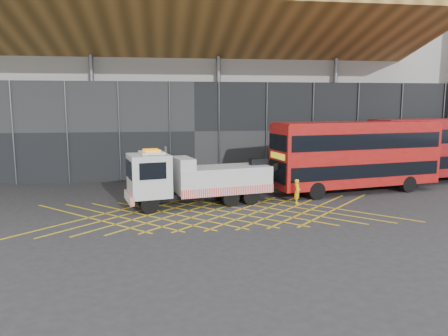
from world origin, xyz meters
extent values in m
plane|color=#2B2A2D|center=(0.00, 0.00, 0.00)|extent=(120.00, 120.00, 0.00)
cube|color=yellow|center=(-4.80, 0.00, 0.01)|extent=(7.16, 7.16, 0.01)
cube|color=yellow|center=(-4.80, 0.00, 0.01)|extent=(7.16, 7.16, 0.01)
cube|color=yellow|center=(-3.20, 0.00, 0.01)|extent=(7.16, 7.16, 0.01)
cube|color=yellow|center=(-3.20, 0.00, 0.01)|extent=(7.16, 7.16, 0.01)
cube|color=yellow|center=(-1.60, 0.00, 0.01)|extent=(7.16, 7.16, 0.01)
cube|color=yellow|center=(-1.60, 0.00, 0.01)|extent=(7.16, 7.16, 0.01)
cube|color=yellow|center=(0.00, 0.00, 0.01)|extent=(7.16, 7.16, 0.01)
cube|color=yellow|center=(0.00, 0.00, 0.01)|extent=(7.16, 7.16, 0.01)
cube|color=yellow|center=(1.60, 0.00, 0.01)|extent=(7.16, 7.16, 0.01)
cube|color=yellow|center=(1.60, 0.00, 0.01)|extent=(7.16, 7.16, 0.01)
cube|color=yellow|center=(3.20, 0.00, 0.01)|extent=(7.16, 7.16, 0.01)
cube|color=yellow|center=(3.20, 0.00, 0.01)|extent=(7.16, 7.16, 0.01)
cube|color=yellow|center=(4.80, 0.00, 0.01)|extent=(7.16, 7.16, 0.01)
cube|color=yellow|center=(4.80, 0.00, 0.01)|extent=(7.16, 7.16, 0.01)
cube|color=yellow|center=(6.40, 0.00, 0.01)|extent=(7.16, 7.16, 0.01)
cube|color=yellow|center=(6.40, 0.00, 0.01)|extent=(7.16, 7.16, 0.01)
cube|color=yellow|center=(8.00, 0.00, 0.01)|extent=(7.16, 7.16, 0.01)
cube|color=yellow|center=(8.00, 0.00, 0.01)|extent=(7.16, 7.16, 0.01)
cube|color=yellow|center=(9.60, 0.00, 0.01)|extent=(7.16, 7.16, 0.01)
cube|color=yellow|center=(9.60, 0.00, 0.01)|extent=(7.16, 7.16, 0.01)
cube|color=#989893|center=(2.00, 19.00, 9.00)|extent=(55.00, 14.00, 18.00)
cube|color=black|center=(2.00, 11.70, 4.00)|extent=(55.00, 0.80, 8.00)
cube|color=brown|center=(0.00, 8.00, 11.50)|extent=(40.00, 11.93, 4.07)
cylinder|color=#595B60|center=(-6.00, 11.50, 5.00)|extent=(0.36, 0.36, 10.00)
cylinder|color=#595B60|center=(4.00, 11.50, 5.00)|extent=(0.36, 0.36, 10.00)
cylinder|color=#595B60|center=(14.00, 11.50, 5.00)|extent=(0.36, 0.36, 10.00)
cube|color=black|center=(1.70, 2.16, 0.67)|extent=(9.12, 2.86, 0.34)
cube|color=silver|center=(-1.49, 1.47, 2.06)|extent=(2.76, 2.83, 2.50)
cube|color=black|center=(-2.63, 1.23, 2.50)|extent=(0.49, 2.07, 1.06)
cube|color=red|center=(-2.66, 1.22, 0.82)|extent=(0.76, 2.49, 0.53)
cube|color=orange|center=(-1.30, 1.51, 3.53)|extent=(1.09, 1.31, 0.12)
cube|color=silver|center=(3.02, 2.44, 1.58)|extent=(6.32, 3.60, 1.54)
cube|color=red|center=(3.28, 1.24, 1.01)|extent=(5.83, 1.31, 0.53)
cube|color=silver|center=(0.58, 1.92, 2.69)|extent=(1.42, 2.45, 0.67)
cube|color=black|center=(5.46, 2.97, 2.50)|extent=(1.23, 0.71, 0.48)
cube|color=black|center=(6.39, 3.17, 2.02)|extent=(2.12, 0.77, 1.04)
cylinder|color=black|center=(-1.46, 0.45, 0.53)|extent=(1.10, 0.55, 1.06)
cylinder|color=black|center=(-1.89, 2.42, 0.53)|extent=(1.10, 0.55, 1.06)
cylinder|color=black|center=(4.73, 1.78, 0.53)|extent=(1.10, 0.55, 1.06)
cylinder|color=black|center=(4.31, 3.75, 0.53)|extent=(1.10, 0.55, 1.06)
cylinder|color=#595B60|center=(-0.47, 2.67, 2.59)|extent=(0.13, 0.13, 2.11)
cube|color=#9E0F0C|center=(12.90, 4.58, 2.74)|extent=(12.55, 5.05, 4.32)
cube|color=black|center=(12.90, 4.58, 1.72)|extent=(12.08, 5.01, 0.95)
cube|color=black|center=(12.90, 4.58, 3.73)|extent=(12.08, 5.01, 1.06)
cube|color=black|center=(6.87, 3.44, 1.78)|extent=(0.52, 2.46, 1.45)
cube|color=black|center=(6.87, 3.44, 3.73)|extent=(0.52, 2.46, 1.06)
cube|color=yellow|center=(6.86, 3.44, 2.84)|extent=(0.43, 1.96, 0.39)
cube|color=#9E0F0C|center=(12.90, 4.58, 4.93)|extent=(12.27, 4.78, 0.13)
cylinder|color=black|center=(9.31, 2.61, 0.58)|extent=(1.20, 0.54, 1.16)
cylinder|color=black|center=(8.84, 5.10, 0.58)|extent=(1.20, 0.54, 1.16)
cylinder|color=black|center=(16.64, 3.99, 0.58)|extent=(1.20, 0.54, 1.16)
cylinder|color=black|center=(16.17, 6.48, 0.58)|extent=(1.20, 0.54, 1.16)
cube|color=maroon|center=(21.46, 7.69, 2.77)|extent=(12.69, 5.12, 4.37)
cube|color=black|center=(21.46, 7.69, 1.74)|extent=(12.22, 5.09, 0.96)
cube|color=black|center=(21.46, 7.69, 3.77)|extent=(12.22, 5.09, 1.07)
cube|color=black|center=(15.36, 6.53, 1.80)|extent=(0.53, 2.49, 1.46)
cube|color=black|center=(15.36, 6.53, 3.77)|extent=(0.53, 2.49, 1.07)
cube|color=yellow|center=(15.35, 6.53, 2.87)|extent=(0.43, 1.98, 0.39)
cube|color=maroon|center=(21.46, 7.69, 4.98)|extent=(12.41, 4.85, 0.14)
cylinder|color=black|center=(17.83, 5.69, 0.59)|extent=(1.21, 0.55, 1.17)
cylinder|color=black|center=(17.35, 8.21, 0.59)|extent=(1.21, 0.55, 1.17)
imported|color=yellow|center=(7.69, 1.64, 0.78)|extent=(0.57, 0.67, 1.57)
camera|label=1|loc=(-0.77, -24.33, 6.31)|focal=35.00mm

